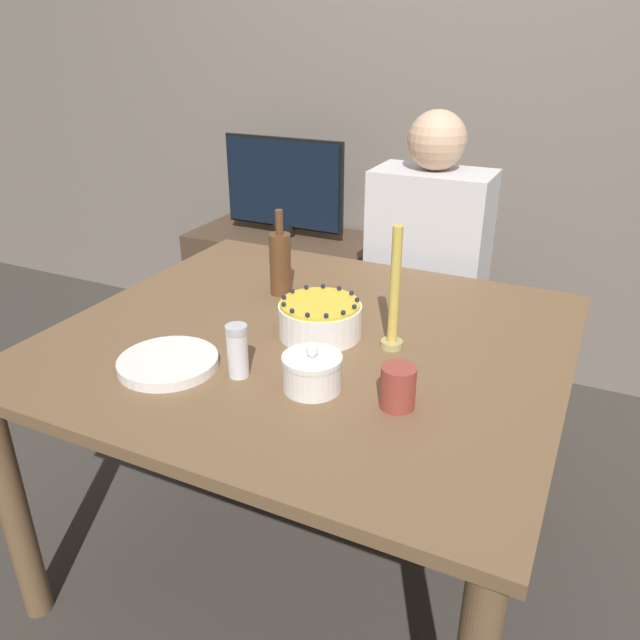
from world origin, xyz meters
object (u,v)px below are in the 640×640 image
sugar_bowl (312,372)px  sugar_shaker (238,351)px  tv_monitor (283,186)px  bottle (280,262)px  person_man_blue_shirt (424,304)px  cake (320,319)px  candle (394,300)px

sugar_bowl → sugar_shaker: bearing=-172.8°
tv_monitor → sugar_bowl: bearing=-59.1°
sugar_bowl → sugar_shaker: (-0.17, -0.02, 0.02)m
bottle → person_man_blue_shirt: 0.70m
cake → bottle: size_ratio=0.84×
person_man_blue_shirt → tv_monitor: person_man_blue_shirt is taller
bottle → tv_monitor: tv_monitor is taller
cake → sugar_shaker: (-0.08, -0.27, 0.02)m
cake → bottle: (-0.22, 0.20, 0.05)m
cake → sugar_shaker: bearing=-106.0°
cake → tv_monitor: (-0.72, 1.13, 0.03)m
candle → person_man_blue_shirt: bearing=99.9°
cake → person_man_blue_shirt: size_ratio=0.18×
cake → tv_monitor: bearing=122.6°
cake → person_man_blue_shirt: (0.06, 0.76, -0.25)m
candle → bottle: candle is taller
person_man_blue_shirt → sugar_shaker: bearing=82.6°
cake → candle: 0.21m
cake → tv_monitor: size_ratio=0.37×
candle → bottle: size_ratio=1.23×
candle → person_man_blue_shirt: size_ratio=0.26×
sugar_shaker → person_man_blue_shirt: size_ratio=0.10×
sugar_bowl → sugar_shaker: 0.18m
candle → person_man_blue_shirt: person_man_blue_shirt is taller
sugar_bowl → candle: bearing=70.3°
candle → tv_monitor: bearing=129.2°
cake → candle: size_ratio=0.68×
bottle → sugar_bowl: bearing=-54.0°
cake → bottle: bearing=138.4°
sugar_bowl → tv_monitor: bearing=120.9°
person_man_blue_shirt → tv_monitor: bearing=-25.0°
sugar_bowl → person_man_blue_shirt: 1.04m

